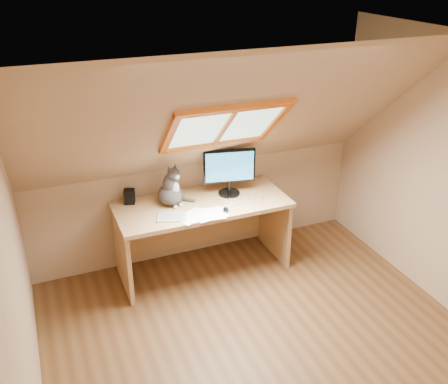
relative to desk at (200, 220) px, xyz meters
name	(u,v)px	position (x,y,z in m)	size (l,w,h in m)	color
ground	(273,356)	(0.10, -1.45, -0.53)	(3.50, 3.50, 0.00)	brown
room_shell	(288,203)	(0.10, -1.54, 0.90)	(3.52, 3.52, 2.41)	tan
desk	(200,220)	(0.00, 0.00, 0.00)	(1.67, 0.73, 0.76)	tan
monitor	(229,169)	(0.31, 0.00, 0.50)	(0.51, 0.22, 0.47)	black
cat	(171,190)	(-0.28, 0.01, 0.38)	(0.32, 0.34, 0.42)	#494341
desk_speaker	(129,196)	(-0.65, 0.18, 0.30)	(0.10, 0.10, 0.14)	black
graphics_tablet	(172,217)	(-0.36, -0.25, 0.24)	(0.26, 0.19, 0.01)	#B2B2B7
mouse	(226,210)	(0.14, -0.32, 0.24)	(0.05, 0.10, 0.03)	black
papers	(200,216)	(-0.11, -0.33, 0.23)	(0.35, 0.30, 0.01)	white
cables	(244,200)	(0.39, -0.19, 0.23)	(0.51, 0.26, 0.01)	silver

